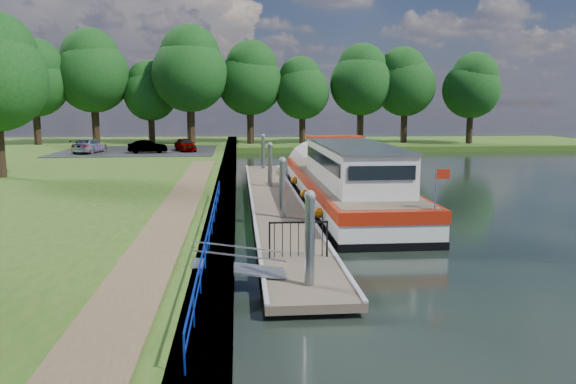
{
  "coord_description": "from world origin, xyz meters",
  "views": [
    {
      "loc": [
        -1.83,
        -14.69,
        5.17
      ],
      "look_at": [
        0.28,
        8.94,
        1.4
      ],
      "focal_mm": 35.0,
      "sensor_mm": 36.0,
      "label": 1
    }
  ],
  "objects": [
    {
      "name": "horizon_trees",
      "position": [
        -1.61,
        48.68,
        7.95
      ],
      "size": [
        54.38,
        10.03,
        12.87
      ],
      "color": "#332316",
      "rests_on": "ground"
    },
    {
      "name": "footpath",
      "position": [
        -4.4,
        8.0,
        0.8
      ],
      "size": [
        1.6,
        40.0,
        0.05
      ],
      "primitive_type": "cube",
      "color": "brown",
      "rests_on": "riverbank"
    },
    {
      "name": "bank_edge",
      "position": [
        -2.55,
        15.0,
        0.39
      ],
      "size": [
        1.1,
        90.0,
        0.78
      ],
      "primitive_type": "cube",
      "color": "#473D2D",
      "rests_on": "ground"
    },
    {
      "name": "gangway",
      "position": [
        -1.85,
        0.5,
        0.63
      ],
      "size": [
        2.58,
        1.0,
        0.92
      ],
      "color": "#A5A8AD",
      "rests_on": "ground"
    },
    {
      "name": "car_a",
      "position": [
        -6.61,
        36.94,
        1.43
      ],
      "size": [
        2.48,
        3.78,
        1.2
      ],
      "primitive_type": "imported",
      "rotation": [
        0.0,
        0.0,
        0.33
      ],
      "color": "#999999",
      "rests_on": "carpark"
    },
    {
      "name": "car_b",
      "position": [
        -9.73,
        35.34,
        1.39
      ],
      "size": [
        3.52,
        1.73,
        1.11
      ],
      "primitive_type": "imported",
      "rotation": [
        0.0,
        0.0,
        1.74
      ],
      "color": "#999999",
      "rests_on": "carpark"
    },
    {
      "name": "pontoon",
      "position": [
        0.0,
        13.0,
        0.18
      ],
      "size": [
        2.5,
        30.0,
        0.56
      ],
      "color": "brown",
      "rests_on": "ground"
    },
    {
      "name": "blue_fence",
      "position": [
        -2.75,
        3.0,
        1.31
      ],
      "size": [
        0.04,
        18.04,
        0.72
      ],
      "color": "#0C2DBF",
      "rests_on": "riverbank"
    },
    {
      "name": "gate_panel",
      "position": [
        -0.0,
        2.2,
        1.15
      ],
      "size": [
        1.85,
        0.05,
        1.15
      ],
      "color": "black",
      "rests_on": "ground"
    },
    {
      "name": "barge",
      "position": [
        3.6,
        14.46,
        1.09
      ],
      "size": [
        4.36,
        21.15,
        4.78
      ],
      "color": "black",
      "rests_on": "ground"
    },
    {
      "name": "far_bank",
      "position": [
        12.0,
        52.0,
        0.3
      ],
      "size": [
        60.0,
        18.0,
        0.6
      ],
      "primitive_type": "cube",
      "color": "#305117",
      "rests_on": "ground"
    },
    {
      "name": "carpark",
      "position": [
        -11.0,
        38.0,
        0.81
      ],
      "size": [
        14.0,
        12.0,
        0.06
      ],
      "primitive_type": "cube",
      "color": "black",
      "rests_on": "riverbank"
    },
    {
      "name": "mooring_piles",
      "position": [
        0.0,
        13.0,
        1.28
      ],
      "size": [
        0.3,
        27.3,
        3.55
      ],
      "color": "gray",
      "rests_on": "ground"
    },
    {
      "name": "car_c",
      "position": [
        -14.87,
        35.97,
        1.46
      ],
      "size": [
        2.48,
        4.56,
        1.25
      ],
      "primitive_type": "imported",
      "rotation": [
        0.0,
        0.0,
        2.97
      ],
      "color": "#999999",
      "rests_on": "carpark"
    },
    {
      "name": "ground",
      "position": [
        0.0,
        0.0,
        0.0
      ],
      "size": [
        160.0,
        160.0,
        0.0
      ],
      "primitive_type": "plane",
      "color": "black",
      "rests_on": "ground"
    }
  ]
}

